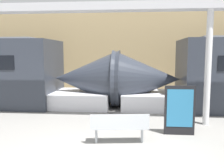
% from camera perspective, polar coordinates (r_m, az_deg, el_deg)
% --- Properties ---
extents(ground_plane, '(60.00, 60.00, 0.00)m').
position_cam_1_polar(ground_plane, '(5.92, -2.76, -17.61)').
color(ground_plane, gray).
extents(station_wall, '(56.00, 0.20, 5.00)m').
position_cam_1_polar(station_wall, '(15.31, 2.41, 7.05)').
color(station_wall, tan).
rests_on(station_wall, ground_plane).
extents(bench_near, '(1.64, 0.64, 0.85)m').
position_cam_1_polar(bench_near, '(6.90, 1.73, -9.43)').
color(bench_near, '#ADB2B7').
rests_on(bench_near, ground_plane).
extents(poster_board, '(0.91, 0.07, 1.51)m').
position_cam_1_polar(poster_board, '(7.85, 15.20, -5.80)').
color(poster_board, black).
rests_on(poster_board, ground_plane).
extents(support_column_near, '(0.22, 0.22, 3.92)m').
position_cam_1_polar(support_column_near, '(9.12, 21.10, 3.31)').
color(support_column_near, silver).
rests_on(support_column_near, ground_plane).
extents(canopy_beam, '(28.00, 0.60, 0.28)m').
position_cam_1_polar(canopy_beam, '(9.25, 21.68, 16.40)').
color(canopy_beam, '#B7B7BC').
rests_on(canopy_beam, support_column_near).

